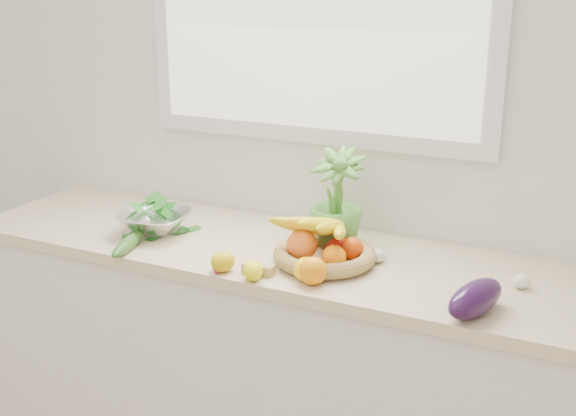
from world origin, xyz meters
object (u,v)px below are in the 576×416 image
at_px(eggplant, 475,298).
at_px(fruit_basket, 324,248).
at_px(colander_with_spinach, 155,216).
at_px(apple, 336,247).
at_px(potted_herb, 336,199).
at_px(cucumber, 128,243).

distance_m(eggplant, fruit_basket, 0.53).
relative_size(eggplant, colander_with_spinach, 0.85).
relative_size(apple, colander_with_spinach, 0.28).
distance_m(apple, potted_herb, 0.17).
bearing_deg(cucumber, colander_with_spinach, 94.19).
bearing_deg(potted_herb, apple, -66.23).
relative_size(apple, potted_herb, 0.23).
height_order(apple, fruit_basket, fruit_basket).
height_order(cucumber, colander_with_spinach, colander_with_spinach).
xyz_separation_m(apple, eggplant, (0.49, -0.21, 0.01)).
height_order(eggplant, colander_with_spinach, colander_with_spinach).
distance_m(apple, colander_with_spinach, 0.66).
bearing_deg(fruit_basket, potted_herb, 99.36).
bearing_deg(eggplant, apple, 156.56).
bearing_deg(potted_herb, cucumber, -150.21).
bearing_deg(apple, fruit_basket, -110.05).
bearing_deg(fruit_basket, colander_with_spinach, -179.35).
height_order(apple, eggplant, eggplant).
height_order(apple, colander_with_spinach, colander_with_spinach).
relative_size(eggplant, fruit_basket, 0.57).
bearing_deg(colander_with_spinach, fruit_basket, 0.65).
xyz_separation_m(apple, fruit_basket, (-0.02, -0.06, 0.01)).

